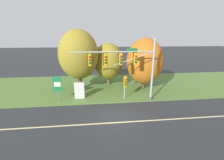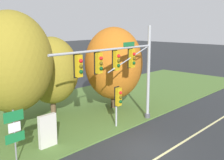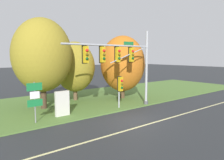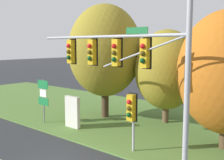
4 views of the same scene
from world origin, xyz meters
The scene contains 7 objects.
grass_verge centered at (0.00, 8.25, 0.05)m, with size 48.00×11.50×0.10m, color #517533.
traffic_signal_mast centered at (1.38, 2.82, 4.34)m, with size 8.70×0.49×6.77m.
pedestrian_signal_near_kerb centered at (1.43, 3.20, 2.07)m, with size 0.46×0.55×2.78m.
route_sign_post centered at (-5.83, 3.57, 1.88)m, with size 1.04×0.08×2.79m.
tree_nearest_road centered at (-3.82, 7.25, 4.67)m, with size 4.98×4.98×7.70m.
tree_left_of_mast centered at (0.10, 8.72, 3.51)m, with size 4.05×4.05×5.95m.
info_kiosk centered at (-3.62, 4.06, 1.04)m, with size 1.10×0.24×1.90m.
Camera 4 is at (8.93, -7.00, 5.08)m, focal length 45.00 mm.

